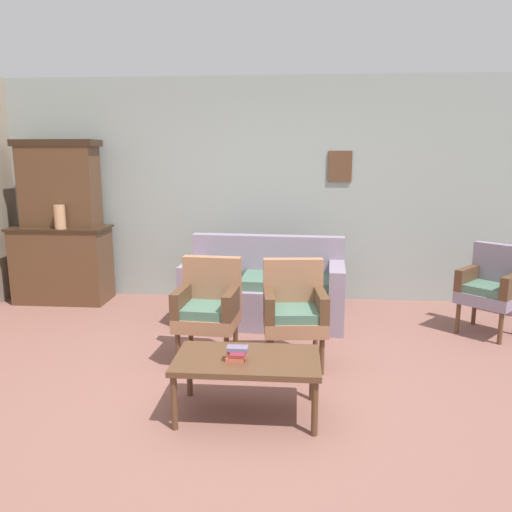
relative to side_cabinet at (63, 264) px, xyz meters
name	(u,v)px	position (x,y,z in m)	size (l,w,h in m)	color
ground_plane	(243,392)	(2.47, -2.25, -0.47)	(7.68, 7.68, 0.00)	#84564C
wall_back_with_decor	(265,191)	(2.47, 0.38, 0.88)	(6.40, 0.09, 2.70)	#939E99
side_cabinet	(63,264)	(0.00, 0.00, 0.00)	(1.16, 0.55, 0.93)	brown
cabinet_upper_hutch	(59,183)	(0.00, 0.08, 0.98)	(0.99, 0.38, 1.03)	brown
vase_on_cabinet	(60,217)	(0.10, -0.18, 0.60)	(0.13, 0.13, 0.28)	tan
floral_couch	(264,291)	(2.52, -0.54, -0.14)	(1.75, 0.91, 0.90)	gray
armchair_near_cabinet	(208,305)	(2.10, -1.65, 0.03)	(0.56, 0.53, 0.90)	#9E6B4C
armchair_by_doorway	(294,308)	(2.85, -1.68, 0.03)	(0.57, 0.54, 0.90)	#9E6B4C
wingback_chair_by_fireplace	(492,285)	(4.83, -0.76, 0.03)	(0.71, 0.71, 0.90)	gray
coffee_table	(247,364)	(2.53, -2.58, -0.09)	(1.00, 0.56, 0.42)	brown
book_stack_on_table	(237,353)	(2.47, -2.63, 0.01)	(0.15, 0.10, 0.10)	#D95F4B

